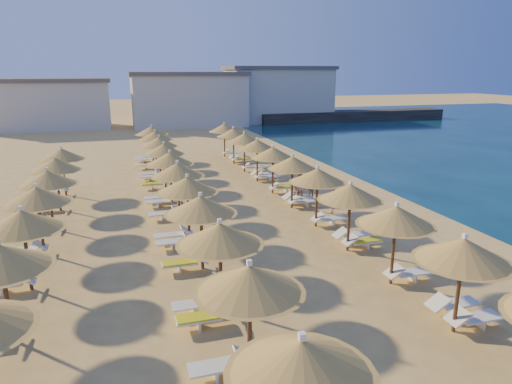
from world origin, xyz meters
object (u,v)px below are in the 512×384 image
object	(u,v)px
jetty	(352,116)
beachgoer_a	(332,200)
beachgoer_c	(311,187)
beachgoer_b	(299,187)
parasol_row_east	(304,170)
parasol_row_west	(182,178)

from	to	relation	value
jetty	beachgoer_a	xyz separation A→B (m)	(-24.03, -41.91, 0.02)
beachgoer_c	beachgoer_b	bearing A→B (deg)	-99.39
parasol_row_east	beachgoer_c	distance (m)	3.83
beachgoer_b	beachgoer_c	size ratio (longest dim) A/B	1.15
parasol_row_west	beachgoer_b	xyz separation A→B (m)	(7.14, 2.61, -1.65)
parasol_row_east	parasol_row_west	size ratio (longest dim) A/B	1.00
beachgoer_a	beachgoer_b	bearing A→B (deg)	-144.33
jetty	beachgoer_c	bearing A→B (deg)	-122.08
jetty	beachgoer_a	world-z (taller)	beachgoer_a
jetty	beachgoer_c	distance (m)	45.81
beachgoer_b	jetty	bearing A→B (deg)	111.30
parasol_row_east	beachgoer_b	world-z (taller)	parasol_row_east
jetty	beachgoer_c	size ratio (longest dim) A/B	19.50
jetty	beachgoer_a	size ratio (longest dim) A/B	19.46
parasol_row_east	beachgoer_a	xyz separation A→B (m)	(1.70, 0.03, -1.77)
parasol_row_east	beachgoer_b	xyz separation A→B (m)	(0.85, 2.61, -1.65)
beachgoer_b	parasol_row_east	bearing A→B (deg)	-54.36
beachgoer_c	parasol_row_west	bearing A→B (deg)	-99.78
parasol_row_west	beachgoer_a	distance (m)	8.19
jetty	parasol_row_east	bearing A→B (deg)	-121.98
jetty	parasol_row_west	size ratio (longest dim) A/B	0.77
parasol_row_west	beachgoer_b	bearing A→B (deg)	20.09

